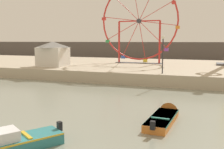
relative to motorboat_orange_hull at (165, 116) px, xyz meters
name	(u,v)px	position (x,y,z in m)	size (l,w,h in m)	color
quay_promenade	(142,68)	(-6.96, 22.20, 0.42)	(110.00, 23.04, 1.30)	#B7A88E
distant_town_skyline	(168,51)	(-6.96, 46.64, 1.97)	(140.00, 3.00, 4.40)	#564C47
motorboat_orange_hull	(165,116)	(0.00, 0.00, 0.00)	(1.46, 5.23, 1.16)	orange
ferris_wheel_red_frame	(139,22)	(-7.82, 23.36, 7.20)	(11.95, 1.20, 12.21)	red
carnival_booth_white_ticket	(53,53)	(-17.50, 14.87, 2.78)	(4.02, 3.83, 3.30)	silver
promenade_lamp_near	(163,49)	(-2.23, 11.82, 3.62)	(0.32, 0.32, 3.91)	#2D2D33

